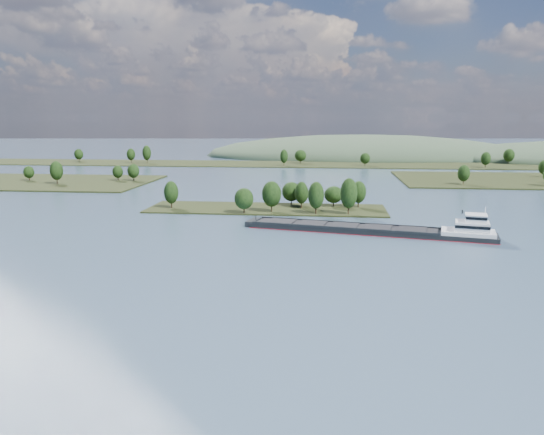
# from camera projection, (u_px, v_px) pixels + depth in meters

# --- Properties ---
(ground) EXTENTS (1800.00, 1800.00, 0.00)m
(ground) POSITION_uv_depth(u_px,v_px,m) (244.00, 242.00, 165.52)
(ground) COLOR #384D61
(ground) RESTS_ON ground
(tree_island) EXTENTS (100.00, 32.30, 15.60)m
(tree_island) POSITION_uv_depth(u_px,v_px,m) (282.00, 201.00, 221.33)
(tree_island) COLOR black
(tree_island) RESTS_ON ground
(back_shoreline) EXTENTS (900.00, 60.00, 16.11)m
(back_shoreline) POSITION_uv_depth(u_px,v_px,m) (307.00, 164.00, 437.91)
(back_shoreline) COLOR black
(back_shoreline) RESTS_ON ground
(hill_west) EXTENTS (320.00, 160.00, 44.00)m
(hill_west) POSITION_uv_depth(u_px,v_px,m) (363.00, 157.00, 530.51)
(hill_west) COLOR #344731
(hill_west) RESTS_ON ground
(cargo_barge) EXTENTS (83.94, 27.46, 11.33)m
(cargo_barge) POSITION_uv_depth(u_px,v_px,m) (384.00, 229.00, 176.81)
(cargo_barge) COLOR black
(cargo_barge) RESTS_ON ground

